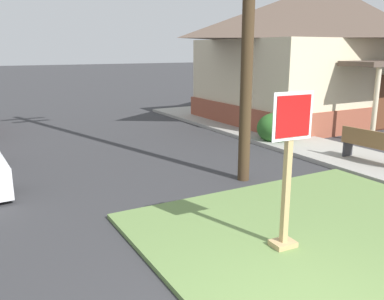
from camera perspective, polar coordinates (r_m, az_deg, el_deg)
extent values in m
cube|color=#668447|center=(6.84, 21.71, -12.47)|extent=(5.85, 5.92, 0.08)
cube|color=#9E9B93|center=(12.78, 16.96, 0.20)|extent=(2.20, 19.24, 0.12)
cube|color=tan|center=(6.03, 13.19, -3.31)|extent=(0.09, 0.09, 2.27)
cube|color=tan|center=(6.44, 12.63, -12.67)|extent=(0.37, 0.30, 0.08)
cube|color=white|center=(5.80, 13.97, 4.63)|extent=(0.68, 0.05, 0.68)
cube|color=red|center=(5.79, 14.06, 4.61)|extent=(0.58, 0.04, 0.58)
cylinder|color=black|center=(6.59, 3.81, -12.79)|extent=(0.70, 0.70, 0.02)
cylinder|color=black|center=(9.43, -24.75, -3.74)|extent=(0.25, 0.63, 0.62)
cube|color=brown|center=(11.44, 24.19, 0.58)|extent=(0.54, 1.71, 0.06)
cube|color=brown|center=(11.25, 23.81, 1.55)|extent=(0.19, 1.68, 0.38)
cube|color=#2D2D33|center=(11.90, 20.99, 0.19)|extent=(0.36, 0.09, 0.41)
cube|color=brown|center=(18.77, 17.34, 5.63)|extent=(9.40, 6.22, 0.90)
cube|color=beige|center=(18.62, 17.72, 10.72)|extent=(9.21, 6.10, 2.44)
pyramid|color=brown|center=(18.66, 18.28, 17.92)|extent=(9.87, 6.53, 2.26)
cylinder|color=beige|center=(14.28, 24.32, 5.84)|extent=(0.16, 0.16, 2.51)
cube|color=brown|center=(16.72, 25.27, 6.06)|extent=(0.90, 0.06, 2.00)
ellipsoid|color=#2D6426|center=(13.36, 11.71, 3.02)|extent=(1.23, 1.23, 0.99)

